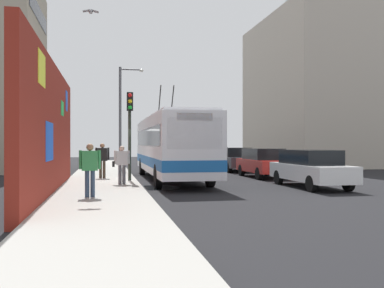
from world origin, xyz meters
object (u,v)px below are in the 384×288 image
object	(u,v)px
parked_car_red	(263,162)
parked_car_dark_gray	(234,159)
street_lamp	(123,111)
parked_car_white	(310,168)
traffic_light	(130,121)
pedestrian_near_wall	(90,166)
pedestrian_at_curb	(122,162)
parked_car_silver	(213,156)
pedestrian_midblock	(102,158)
city_bus	(171,145)

from	to	relation	value
parked_car_red	parked_car_dark_gray	world-z (taller)	same
parked_car_dark_gray	street_lamp	xyz separation A→B (m)	(2.15, 7.27, 3.27)
parked_car_white	traffic_light	bearing A→B (deg)	67.48
pedestrian_near_wall	traffic_light	bearing A→B (deg)	-15.27
parked_car_white	pedestrian_at_curb	distance (m)	7.92
parked_car_silver	pedestrian_midblock	world-z (taller)	pedestrian_midblock
pedestrian_near_wall	street_lamp	world-z (taller)	street_lamp
parked_car_red	pedestrian_at_curb	distance (m)	8.70
city_bus	parked_car_white	world-z (taller)	city_bus
parked_car_white	pedestrian_near_wall	bearing A→B (deg)	106.82
pedestrian_midblock	pedestrian_near_wall	bearing A→B (deg)	177.50
city_bus	pedestrian_midblock	distance (m)	3.44
parked_car_red	parked_car_dark_gray	xyz separation A→B (m)	(5.41, -0.00, 0.00)
parked_car_white	traffic_light	xyz separation A→B (m)	(3.05, 7.35, 2.05)
pedestrian_midblock	traffic_light	distance (m)	2.81
parked_car_dark_gray	pedestrian_midblock	bearing A→B (deg)	124.72
pedestrian_midblock	pedestrian_at_curb	world-z (taller)	pedestrian_midblock
parked_car_dark_gray	street_lamp	world-z (taller)	street_lamp
pedestrian_midblock	parked_car_red	bearing A→B (deg)	-86.40
parked_car_silver	pedestrian_midblock	bearing A→B (deg)	143.84
parked_car_silver	pedestrian_at_curb	world-z (taller)	pedestrian_at_curb
pedestrian_near_wall	pedestrian_midblock	xyz separation A→B (m)	(7.59, -0.33, 0.01)
parked_car_white	parked_car_dark_gray	size ratio (longest dim) A/B	1.04
parked_car_red	parked_car_silver	xyz separation A→B (m)	(11.21, -0.00, 0.00)
parked_car_silver	street_lamp	distance (m)	8.77
parked_car_red	pedestrian_at_curb	bearing A→B (deg)	116.69
parked_car_dark_gray	street_lamp	size ratio (longest dim) A/B	0.67
parked_car_red	traffic_light	xyz separation A→B (m)	(-2.39, 7.35, 2.05)
pedestrian_at_curb	parked_car_silver	bearing A→B (deg)	-27.21
parked_car_dark_gray	pedestrian_at_curb	xyz separation A→B (m)	(-9.32, 7.77, 0.24)
city_bus	street_lamp	distance (m)	8.74
parked_car_silver	pedestrian_near_wall	bearing A→B (deg)	155.24
pedestrian_near_wall	pedestrian_at_curb	xyz separation A→B (m)	(4.23, -1.15, -0.07)
pedestrian_midblock	city_bus	bearing A→B (deg)	-91.07
parked_car_dark_gray	traffic_light	distance (m)	10.91
parked_car_silver	pedestrian_at_curb	distance (m)	17.00
pedestrian_near_wall	street_lamp	size ratio (longest dim) A/B	0.24
city_bus	street_lamp	bearing A→B (deg)	14.25
parked_car_red	traffic_light	world-z (taller)	traffic_light
parked_car_white	parked_car_silver	distance (m)	16.65
parked_car_red	traffic_light	distance (m)	8.00
pedestrian_midblock	pedestrian_at_curb	xyz separation A→B (m)	(-3.37, -0.82, -0.08)
parked_car_white	pedestrian_at_curb	bearing A→B (deg)	78.85
parked_car_white	parked_car_red	world-z (taller)	same
city_bus	parked_car_red	distance (m)	5.32
city_bus	pedestrian_at_curb	world-z (taller)	city_bus
city_bus	street_lamp	xyz separation A→B (m)	(8.17, 2.07, 2.32)
parked_car_dark_gray	pedestrian_near_wall	world-z (taller)	pedestrian_near_wall
traffic_light	pedestrian_at_curb	bearing A→B (deg)	164.53
parked_car_red	traffic_light	size ratio (longest dim) A/B	1.06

